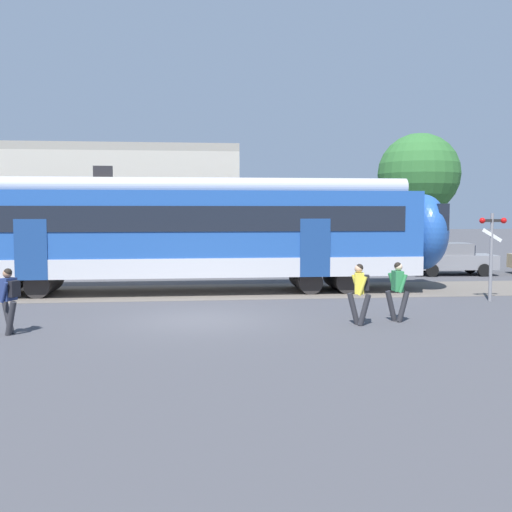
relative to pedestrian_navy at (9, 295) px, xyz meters
name	(u,v)px	position (x,y,z in m)	size (l,w,h in m)	color
ground_plane	(198,320)	(4.67, 1.56, -0.99)	(160.00, 160.00, 0.00)	#424247
pedestrian_navy	(9,295)	(0.00, 0.00, 0.00)	(0.56, 0.66, 1.67)	#28282D
pedestrian_yellow	(360,289)	(9.01, 0.30, 0.00)	(0.61, 0.61, 1.67)	#28282D
pedestrian_green	(397,287)	(10.19, 0.69, -0.03)	(0.64, 0.53, 1.67)	#28282D
parked_car_grey	(451,259)	(16.90, 12.21, -0.21)	(4.08, 1.91, 1.54)	gray
crossing_signal	(492,242)	(14.65, 4.04, 1.02)	(0.96, 0.22, 3.00)	gray
background_building	(38,208)	(-3.44, 16.90, 2.22)	(20.61, 5.00, 9.20)	beige
street_tree_right	(419,174)	(16.48, 15.50, 4.01)	(4.30, 4.30, 7.16)	brown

